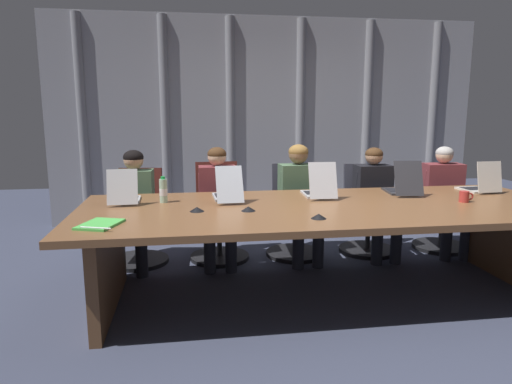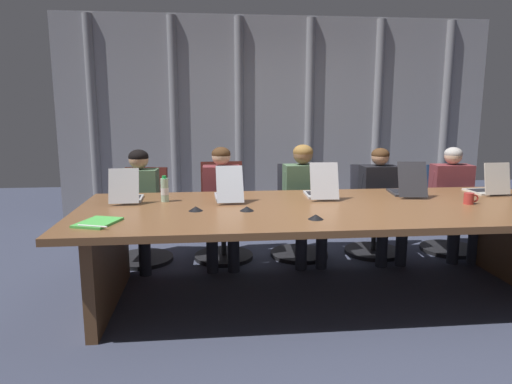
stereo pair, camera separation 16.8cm
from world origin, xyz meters
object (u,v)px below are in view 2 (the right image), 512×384
object	(u,v)px
laptop_left_end	(127,195)
laptop_right_end	(487,187)
laptop_center	(321,190)
coffee_mug_near	(469,198)
person_center	(304,195)
person_right_mid	(382,197)
office_chair_center	(299,222)
person_right_end	(454,195)
office_chair_left_mid	(223,223)
person_left_mid	(222,199)
person_left_end	(138,201)
water_bottle_primary	(165,190)
laptop_right_mid	(407,188)
conference_mic_middle	(316,217)
office_chair_right_end	(449,219)
spiral_notepad	(98,223)
office_chair_left_end	(143,226)
office_chair_right_mid	(373,220)
conference_mic_left_side	(247,209)
laptop_left_mid	(228,193)
conference_mic_right_side	(196,209)

from	to	relation	value
laptop_left_end	laptop_right_end	distance (m)	3.20
laptop_center	coffee_mug_near	world-z (taller)	laptop_center
person_center	person_right_mid	world-z (taller)	person_center
office_chair_center	person_right_end	xyz separation A→B (m)	(1.59, -0.16, 0.28)
office_chair_left_mid	office_chair_center	size ratio (longest dim) A/B	1.04
coffee_mug_near	person_left_mid	bearing A→B (deg)	153.71
office_chair_center	coffee_mug_near	xyz separation A→B (m)	(1.17, -1.14, 0.45)
laptop_left_end	office_chair_center	size ratio (longest dim) A/B	0.43
person_left_end	coffee_mug_near	world-z (taller)	person_left_end
office_chair_left_mid	office_chair_center	bearing A→B (deg)	88.28
water_bottle_primary	laptop_right_mid	bearing A→B (deg)	2.08
laptop_right_mid	conference_mic_middle	distance (m)	1.30
office_chair_right_end	spiral_notepad	xyz separation A→B (m)	(-3.33, -1.50, 0.42)
spiral_notepad	office_chair_right_end	bearing A→B (deg)	43.71
laptop_right_end	spiral_notepad	world-z (taller)	laptop_right_end
person_right_end	conference_mic_middle	world-z (taller)	person_right_end
spiral_notepad	water_bottle_primary	bearing A→B (deg)	81.30
laptop_right_mid	office_chair_left_end	distance (m)	2.57
laptop_center	water_bottle_primary	xyz separation A→B (m)	(-1.33, -0.06, 0.04)
office_chair_left_end	office_chair_right_mid	xyz separation A→B (m)	(2.40, 0.00, -0.00)
person_right_mid	conference_mic_left_side	size ratio (longest dim) A/B	10.21
person_left_mid	office_chair_right_end	bearing A→B (deg)	94.49
laptop_left_mid	person_right_mid	distance (m)	1.70
person_left_mid	office_chair_right_mid	bearing A→B (deg)	96.50
office_chair_right_mid	coffee_mug_near	size ratio (longest dim) A/B	7.56
laptop_right_mid	coffee_mug_near	bearing A→B (deg)	-134.06
laptop_left_end	conference_mic_right_side	distance (m)	0.72
laptop_left_end	office_chair_right_end	xyz separation A→B (m)	(3.26, 0.74, -0.47)
office_chair_right_mid	conference_mic_middle	world-z (taller)	office_chair_right_mid
laptop_center	office_chair_right_end	xyz separation A→B (m)	(1.61, 0.73, -0.47)
water_bottle_primary	coffee_mug_near	bearing A→B (deg)	-8.11
office_chair_center	office_chair_left_mid	bearing A→B (deg)	-85.99
person_right_end	water_bottle_primary	bearing A→B (deg)	-72.64
conference_mic_left_side	office_chair_left_end	bearing A→B (deg)	128.27
laptop_left_end	laptop_center	distance (m)	1.65
laptop_left_end	laptop_right_end	world-z (taller)	laptop_right_end
conference_mic_left_side	laptop_left_end	bearing A→B (deg)	154.42
laptop_center	laptop_right_mid	size ratio (longest dim) A/B	0.96
person_left_end	person_right_mid	size ratio (longest dim) A/B	1.01
laptop_left_mid	spiral_notepad	xyz separation A→B (m)	(-0.91, -0.76, -0.05)
person_left_end	office_chair_right_mid	bearing A→B (deg)	97.58
laptop_center	water_bottle_primary	size ratio (longest dim) A/B	2.11
office_chair_center	conference_mic_right_side	size ratio (longest dim) A/B	8.56
laptop_right_end	conference_mic_right_side	world-z (taller)	laptop_right_end
person_left_end	office_chair_left_end	bearing A→B (deg)	179.82
office_chair_right_mid	laptop_center	bearing A→B (deg)	-41.60
office_chair_center	conference_mic_left_side	size ratio (longest dim) A/B	8.56
conference_mic_middle	person_left_end	bearing A→B (deg)	136.26
water_bottle_primary	office_chair_center	bearing A→B (deg)	31.28
office_chair_left_mid	person_right_mid	xyz separation A→B (m)	(1.61, -0.17, 0.27)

